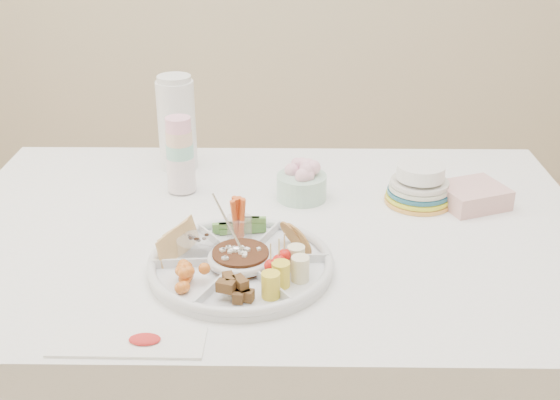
{
  "coord_description": "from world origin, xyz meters",
  "views": [
    {
      "loc": [
        0.04,
        -1.46,
        1.52
      ],
      "look_at": [
        0.03,
        -0.1,
        0.87
      ],
      "focal_mm": 45.0,
      "sensor_mm": 36.0,
      "label": 1
    }
  ],
  "objects_px": {
    "dining_table": "(271,357)",
    "party_tray": "(241,261)",
    "plate_stack": "(420,183)",
    "thermos": "(177,122)"
  },
  "relations": [
    {
      "from": "dining_table",
      "to": "party_tray",
      "type": "relative_size",
      "value": 4.0
    },
    {
      "from": "dining_table",
      "to": "party_tray",
      "type": "height_order",
      "value": "party_tray"
    },
    {
      "from": "party_tray",
      "to": "plate_stack",
      "type": "height_order",
      "value": "plate_stack"
    },
    {
      "from": "party_tray",
      "to": "plate_stack",
      "type": "xyz_separation_m",
      "value": [
        0.42,
        0.34,
        0.03
      ]
    },
    {
      "from": "thermos",
      "to": "plate_stack",
      "type": "distance_m",
      "value": 0.67
    },
    {
      "from": "dining_table",
      "to": "plate_stack",
      "type": "relative_size",
      "value": 9.02
    },
    {
      "from": "thermos",
      "to": "party_tray",
      "type": "bearing_deg",
      "value": -69.59
    },
    {
      "from": "thermos",
      "to": "plate_stack",
      "type": "bearing_deg",
      "value": -19.37
    },
    {
      "from": "dining_table",
      "to": "thermos",
      "type": "height_order",
      "value": "thermos"
    },
    {
      "from": "dining_table",
      "to": "thermos",
      "type": "distance_m",
      "value": 0.68
    }
  ]
}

